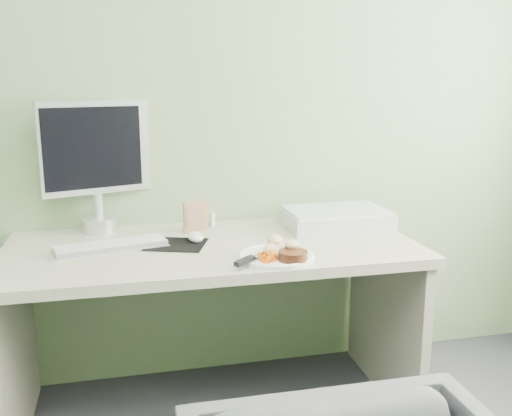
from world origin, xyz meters
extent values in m
plane|color=gray|center=(0.00, 2.00, 1.35)|extent=(3.50, 0.00, 3.50)
cube|color=#ADA791|center=(0.00, 1.62, 0.71)|extent=(1.60, 0.75, 0.04)
cube|color=#9D9686|center=(-0.76, 1.62, 0.34)|extent=(0.04, 0.70, 0.69)
cube|color=#9D9686|center=(0.76, 1.62, 0.34)|extent=(0.04, 0.70, 0.69)
cylinder|color=white|center=(0.20, 1.39, 0.74)|extent=(0.27, 0.27, 0.01)
cylinder|color=black|center=(0.24, 1.32, 0.76)|extent=(0.13, 0.13, 0.03)
ellipsoid|color=tan|center=(0.23, 1.40, 0.77)|extent=(0.12, 0.10, 0.06)
cube|color=#FA6805|center=(0.15, 1.33, 0.77)|extent=(0.08, 0.07, 0.04)
cube|color=silver|center=(0.16, 1.39, 0.75)|extent=(0.12, 0.12, 0.01)
cube|color=black|center=(0.06, 1.31, 0.76)|extent=(0.09, 0.08, 0.02)
cube|color=black|center=(-0.14, 1.65, 0.73)|extent=(0.27, 0.26, 0.00)
cube|color=white|center=(-0.39, 1.64, 0.75)|extent=(0.43, 0.22, 0.02)
ellipsoid|color=white|center=(-0.06, 1.68, 0.75)|extent=(0.07, 0.12, 0.04)
cube|color=olive|center=(-0.04, 1.83, 0.80)|extent=(0.10, 0.04, 0.13)
cylinder|color=white|center=(0.04, 1.90, 0.76)|extent=(0.03, 0.03, 0.06)
cone|color=#90BAE7|center=(0.04, 1.90, 0.80)|extent=(0.02, 0.02, 0.02)
cube|color=silver|center=(0.57, 1.77, 0.76)|extent=(0.45, 0.30, 0.07)
cylinder|color=silver|center=(-0.44, 1.92, 0.76)|extent=(0.14, 0.14, 0.06)
cylinder|color=silver|center=(-0.44, 1.92, 0.84)|extent=(0.04, 0.04, 0.10)
cube|color=silver|center=(-0.44, 1.95, 1.09)|extent=(0.45, 0.18, 0.39)
cube|color=black|center=(-0.44, 1.92, 1.09)|extent=(0.39, 0.13, 0.34)
camera|label=1|loc=(-0.32, -0.51, 1.36)|focal=40.00mm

